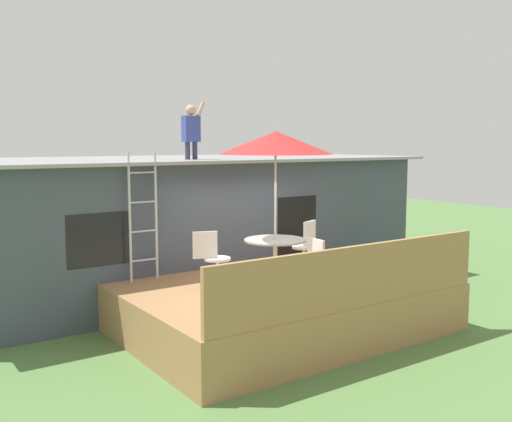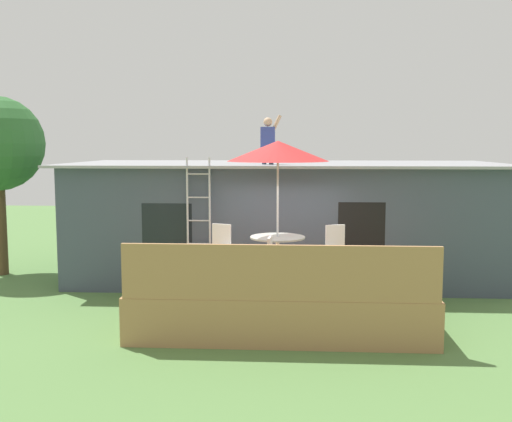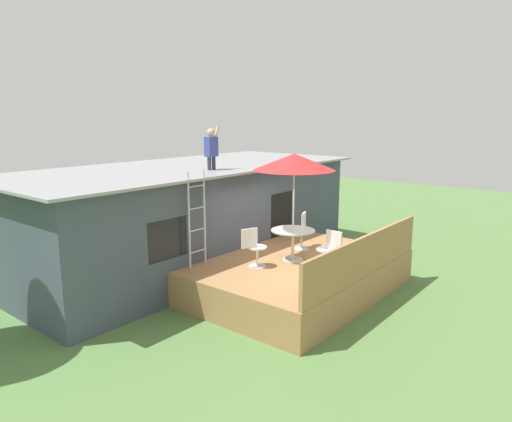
% 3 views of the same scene
% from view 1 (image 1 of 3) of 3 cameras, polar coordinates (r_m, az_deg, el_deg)
% --- Properties ---
extents(ground_plane, '(40.00, 40.00, 0.00)m').
position_cam_1_polar(ground_plane, '(10.23, 2.22, -11.28)').
color(ground_plane, '#567F42').
extents(house, '(10.50, 4.50, 2.82)m').
position_cam_1_polar(house, '(12.91, -7.39, -1.10)').
color(house, '#424C5B').
rests_on(house, ground).
extents(deck, '(5.16, 3.80, 0.80)m').
position_cam_1_polar(deck, '(10.11, 2.23, -9.13)').
color(deck, '#A87A4C').
rests_on(deck, ground).
extents(deck_railing, '(5.06, 0.08, 0.90)m').
position_cam_1_polar(deck_railing, '(8.54, 9.78, -6.31)').
color(deck_railing, '#A87A4C').
rests_on(deck_railing, deck).
extents(patio_table, '(1.04, 1.04, 0.74)m').
position_cam_1_polar(patio_table, '(9.84, 1.88, -3.68)').
color(patio_table, silver).
rests_on(patio_table, deck).
extents(patio_umbrella, '(1.90, 1.90, 2.54)m').
position_cam_1_polar(patio_umbrella, '(9.68, 1.92, 6.63)').
color(patio_umbrella, silver).
rests_on(patio_umbrella, deck).
extents(step_ladder, '(0.52, 0.04, 2.20)m').
position_cam_1_polar(step_ladder, '(10.14, -10.91, -0.54)').
color(step_ladder, silver).
rests_on(step_ladder, deck).
extents(person_figure, '(0.47, 0.20, 1.11)m').
position_cam_1_polar(person_figure, '(11.53, -6.29, 8.03)').
color(person_figure, '#33384C').
rests_on(person_figure, house).
extents(patio_chair_left, '(0.60, 0.44, 0.92)m').
position_cam_1_polar(patio_chair_left, '(9.63, -4.21, -4.70)').
color(patio_chair_left, silver).
rests_on(patio_chair_left, deck).
extents(patio_chair_right, '(0.60, 0.44, 0.92)m').
position_cam_1_polar(patio_chair_right, '(10.77, 4.89, -3.49)').
color(patio_chair_right, silver).
rests_on(patio_chair_right, deck).
extents(patio_chair_near, '(0.44, 0.62, 0.92)m').
position_cam_1_polar(patio_chair_near, '(9.02, 5.33, -5.50)').
color(patio_chair_near, silver).
rests_on(patio_chair_near, deck).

